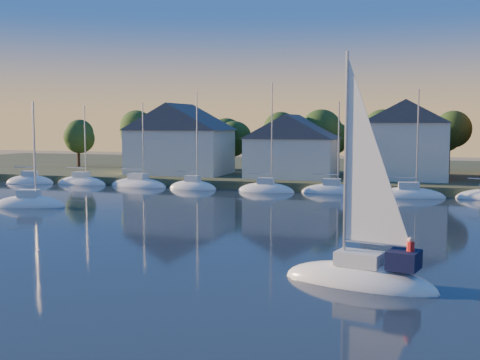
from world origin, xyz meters
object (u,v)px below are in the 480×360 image
at_px(hero_sailboat, 362,274).
at_px(clubhouse_centre, 292,145).
at_px(clubhouse_east, 406,139).
at_px(drifting_sailboat_left, 29,206).
at_px(clubhouse_west, 180,138).

bearing_deg(hero_sailboat, clubhouse_centre, -60.14).
bearing_deg(clubhouse_east, clubhouse_centre, -171.87).
distance_m(hero_sailboat, drifting_sailboat_left, 38.22).
bearing_deg(hero_sailboat, clubhouse_east, -77.16).
relative_size(clubhouse_west, clubhouse_east, 1.30).
relative_size(clubhouse_centre, hero_sailboat, 0.92).
relative_size(clubhouse_west, drifting_sailboat_left, 1.22).
distance_m(clubhouse_east, drifting_sailboat_left, 44.87).
xyz_separation_m(clubhouse_centre, drifting_sailboat_left, (-19.60, -27.15, -5.04)).
bearing_deg(hero_sailboat, drifting_sailboat_left, -16.02).
height_order(clubhouse_west, hero_sailboat, hero_sailboat).
height_order(clubhouse_west, clubhouse_centre, clubhouse_west).
xyz_separation_m(clubhouse_centre, clubhouse_east, (14.00, 2.00, 0.87)).
bearing_deg(clubhouse_centre, clubhouse_east, 8.13).
height_order(hero_sailboat, drifting_sailboat_left, hero_sailboat).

